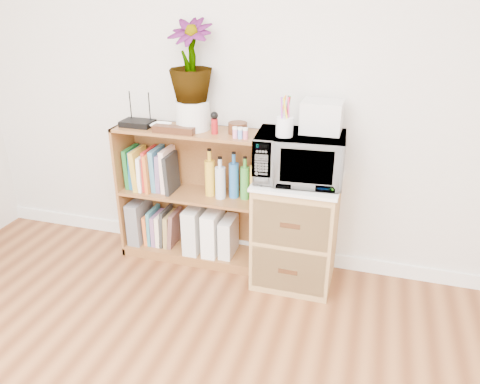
% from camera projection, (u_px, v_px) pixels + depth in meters
% --- Properties ---
extents(skirting_board, '(4.00, 0.02, 0.10)m').
position_uv_depth(skirting_board, '(245.00, 247.00, 3.43)').
color(skirting_board, white).
rests_on(skirting_board, ground).
extents(bookshelf, '(1.00, 0.30, 0.95)m').
position_uv_depth(bookshelf, '(191.00, 196.00, 3.23)').
color(bookshelf, brown).
rests_on(bookshelf, ground).
extents(wicker_unit, '(0.50, 0.45, 0.70)m').
position_uv_depth(wicker_unit, '(296.00, 232.00, 3.02)').
color(wicker_unit, '#9E7542').
rests_on(wicker_unit, ground).
extents(microwave, '(0.55, 0.39, 0.29)m').
position_uv_depth(microwave, '(300.00, 157.00, 2.80)').
color(microwave, silver).
rests_on(microwave, wicker_unit).
extents(pen_cup, '(0.10, 0.10, 0.11)m').
position_uv_depth(pen_cup, '(285.00, 127.00, 2.68)').
color(pen_cup, white).
rests_on(pen_cup, microwave).
extents(small_appliance, '(0.23, 0.20, 0.19)m').
position_uv_depth(small_appliance, '(322.00, 117.00, 2.74)').
color(small_appliance, silver).
rests_on(small_appliance, microwave).
extents(router, '(0.21, 0.14, 0.04)m').
position_uv_depth(router, '(138.00, 123.00, 3.10)').
color(router, black).
rests_on(router, bookshelf).
extents(white_bowl, '(0.13, 0.13, 0.03)m').
position_uv_depth(white_bowl, '(161.00, 126.00, 3.05)').
color(white_bowl, white).
rests_on(white_bowl, bookshelf).
extents(plant_pot, '(0.22, 0.22, 0.19)m').
position_uv_depth(plant_pot, '(193.00, 115.00, 3.00)').
color(plant_pot, silver).
rests_on(plant_pot, bookshelf).
extents(potted_plant, '(0.28, 0.28, 0.49)m').
position_uv_depth(potted_plant, '(191.00, 61.00, 2.87)').
color(potted_plant, '#3A762F').
rests_on(potted_plant, plant_pot).
extents(trinket_box, '(0.27, 0.07, 0.04)m').
position_uv_depth(trinket_box, '(174.00, 130.00, 2.95)').
color(trinket_box, '#35190E').
rests_on(trinket_box, bookshelf).
extents(kokeshi_doll, '(0.04, 0.04, 0.10)m').
position_uv_depth(kokeshi_doll, '(215.00, 126.00, 2.93)').
color(kokeshi_doll, maroon).
rests_on(kokeshi_doll, bookshelf).
extents(wooden_bowl, '(0.12, 0.12, 0.07)m').
position_uv_depth(wooden_bowl, '(238.00, 128.00, 2.94)').
color(wooden_bowl, '#3C1D10').
rests_on(wooden_bowl, bookshelf).
extents(paint_jars, '(0.12, 0.04, 0.06)m').
position_uv_depth(paint_jars, '(240.00, 134.00, 2.84)').
color(paint_jars, pink).
rests_on(paint_jars, bookshelf).
extents(file_box, '(0.09, 0.25, 0.32)m').
position_uv_depth(file_box, '(140.00, 220.00, 3.44)').
color(file_box, slate).
rests_on(file_box, bookshelf).
extents(magazine_holder_left, '(0.10, 0.26, 0.33)m').
position_uv_depth(magazine_holder_left, '(195.00, 228.00, 3.31)').
color(magazine_holder_left, silver).
rests_on(magazine_holder_left, bookshelf).
extents(magazine_holder_mid, '(0.10, 0.25, 0.32)m').
position_uv_depth(magazine_holder_mid, '(213.00, 231.00, 3.28)').
color(magazine_holder_mid, white).
rests_on(magazine_holder_mid, bookshelf).
extents(magazine_holder_right, '(0.09, 0.22, 0.27)m').
position_uv_depth(magazine_holder_right, '(228.00, 236.00, 3.26)').
color(magazine_holder_right, silver).
rests_on(magazine_holder_right, bookshelf).
extents(cookbooks, '(0.35, 0.20, 0.30)m').
position_uv_depth(cookbooks, '(151.00, 170.00, 3.24)').
color(cookbooks, '#1C6B28').
rests_on(cookbooks, bookshelf).
extents(liquor_bottles, '(0.38, 0.07, 0.32)m').
position_uv_depth(liquor_bottles, '(231.00, 177.00, 3.08)').
color(liquor_bottles, gold).
rests_on(liquor_bottles, bookshelf).
extents(lower_books, '(0.24, 0.19, 0.28)m').
position_uv_depth(lower_books, '(163.00, 227.00, 3.40)').
color(lower_books, orange).
rests_on(lower_books, bookshelf).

